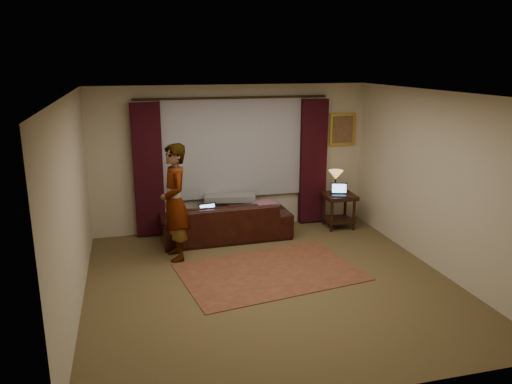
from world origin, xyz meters
TOP-DOWN VIEW (x-y plane):
  - floor at (0.00, 0.00)m, footprint 5.00×5.00m
  - ceiling at (0.00, 0.00)m, footprint 5.00×5.00m
  - wall_back at (0.00, 2.50)m, footprint 5.00×0.02m
  - wall_front at (0.00, -2.50)m, footprint 5.00×0.02m
  - wall_left at (-2.50, 0.00)m, footprint 0.02×5.00m
  - wall_right at (2.50, 0.00)m, footprint 0.02×5.00m
  - sheer_curtain at (0.00, 2.44)m, footprint 2.50×0.05m
  - drape_left at (-1.50, 2.39)m, footprint 0.50×0.14m
  - drape_right at (1.50, 2.39)m, footprint 0.50×0.14m
  - curtain_rod at (0.00, 2.39)m, footprint 0.04×0.04m
  - picture_frame at (2.10, 2.47)m, footprint 0.50×0.04m
  - sofa at (-0.25, 1.94)m, footprint 2.23×1.01m
  - throw_blanket at (-0.12, 2.20)m, footprint 0.94×0.51m
  - clothing_pile at (0.44, 1.84)m, footprint 0.61×0.53m
  - laptop_sofa at (-0.55, 1.78)m, footprint 0.35×0.37m
  - area_rug at (0.09, 0.35)m, footprint 2.75×2.05m
  - end_table at (1.88, 1.99)m, footprint 0.58×0.58m
  - tiffany_lamp at (1.83, 2.08)m, footprint 0.33×0.33m
  - laptop_table at (1.84, 1.89)m, footprint 0.37×0.39m
  - person at (-1.17, 1.26)m, footprint 0.60×0.60m

SIDE VIEW (x-z plane):
  - floor at x=0.00m, z-range -0.01..0.00m
  - area_rug at x=0.09m, z-range 0.00..0.01m
  - end_table at x=1.88m, z-range 0.00..0.64m
  - sofa at x=-0.25m, z-range 0.00..0.89m
  - laptop_sofa at x=-0.55m, z-range 0.44..0.66m
  - clothing_pile at x=0.44m, z-range 0.44..0.66m
  - laptop_table at x=1.84m, z-range 0.64..0.85m
  - tiffany_lamp at x=1.83m, z-range 0.64..1.06m
  - throw_blanket at x=-0.12m, z-range 0.85..0.95m
  - person at x=-1.17m, z-range 0.00..1.81m
  - drape_left at x=-1.50m, z-range 0.03..2.33m
  - drape_right at x=1.50m, z-range 0.03..2.33m
  - wall_back at x=0.00m, z-range 0.00..2.60m
  - wall_front at x=0.00m, z-range 0.00..2.60m
  - wall_left at x=-2.50m, z-range 0.00..2.60m
  - wall_right at x=2.50m, z-range 0.00..2.60m
  - sheer_curtain at x=0.00m, z-range 0.60..2.40m
  - picture_frame at x=2.10m, z-range 1.45..2.05m
  - curtain_rod at x=0.00m, z-range 0.68..4.08m
  - ceiling at x=0.00m, z-range 2.59..2.61m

